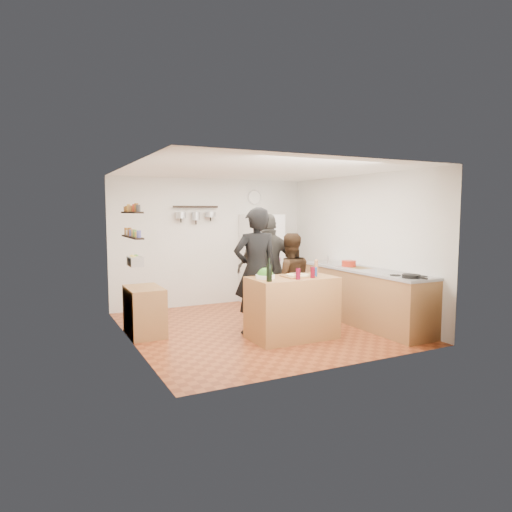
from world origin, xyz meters
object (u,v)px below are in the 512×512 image
salt_canister (314,272)px  fridge (262,259)px  wine_bottle (269,273)px  person_back (269,269)px  pepper_mill (316,269)px  salad_bowl (265,277)px  counter_run (365,297)px  prep_island (292,308)px  skillet (411,276)px  wall_clock (254,197)px  side_table (145,311)px  red_bowl (349,264)px  person_left (256,271)px  person_center (290,281)px

salt_canister → fridge: bearing=79.5°
wine_bottle → person_back: (0.64, 1.19, -0.11)m
fridge → pepper_mill: bearing=-97.8°
salad_bowl → counter_run: salad_bowl is taller
salt_canister → fridge: fridge is taller
prep_island → salad_bowl: bearing=173.2°
salt_canister → skillet: bearing=-34.2°
skillet → salt_canister: bearing=145.8°
salt_canister → wall_clock: size_ratio=0.46×
wine_bottle → side_table: (-1.40, 1.36, -0.66)m
wine_bottle → counter_run: 2.16m
skillet → red_bowl: size_ratio=1.05×
person_left → skillet: bearing=147.2°
salad_bowl → red_bowl: red_bowl is taller
person_back → counter_run: bearing=170.6°
person_center → wall_clock: (0.52, 2.32, 1.39)m
person_center → fridge: 2.06m
person_left → pepper_mill: bearing=156.7°
prep_island → salt_canister: size_ratio=9.01×
person_left → person_center: size_ratio=1.26×
person_center → person_back: 0.49m
wine_bottle → skillet: wine_bottle is taller
counter_run → skillet: (-0.10, -1.10, 0.49)m
person_center → red_bowl: 1.24m
salad_bowl → red_bowl: size_ratio=1.13×
prep_island → person_left: 0.78m
salad_bowl → person_left: (0.06, 0.43, 0.03)m
pepper_mill → person_back: size_ratio=0.10×
prep_island → person_back: size_ratio=0.68×
person_left → person_center: 0.65m
prep_island → fridge: size_ratio=0.69×
person_back → fridge: 1.67m
wine_bottle → wall_clock: 3.50m
wall_clock → skillet: bearing=-80.1°
wine_bottle → red_bowl: bearing=22.2°
person_center → person_back: person_back is taller
prep_island → fridge: 2.67m
skillet → wall_clock: bearing=99.9°
wine_bottle → skillet: 2.05m
salad_bowl → pepper_mill: bearing=0.0°
person_back → skillet: (1.29, -1.86, 0.03)m
counter_run → skillet: bearing=-95.2°
wall_clock → wine_bottle: bearing=-112.8°
pepper_mill → person_center: (-0.19, 0.47, -0.24)m
prep_island → counter_run: prep_island is taller
salad_bowl → fridge: fridge is taller
wine_bottle → person_left: bearing=78.6°
person_center → side_table: size_ratio=1.91×
wine_bottle → person_left: person_left is taller
side_table → person_left: bearing=-23.4°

